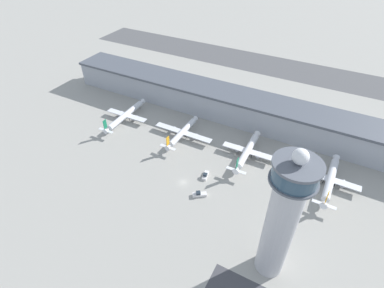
{
  "coord_description": "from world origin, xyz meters",
  "views": [
    {
      "loc": [
        56.78,
        -95.92,
        115.67
      ],
      "look_at": [
        -7.04,
        23.01,
        7.21
      ],
      "focal_mm": 28.0,
      "sensor_mm": 36.0,
      "label": 1
    }
  ],
  "objects_px": {
    "airplane_gate_charlie": "(247,151)",
    "service_truck_fuel": "(199,194)",
    "service_truck_catering": "(280,165)",
    "airplane_gate_delta": "(330,180)",
    "control_tower": "(282,218)",
    "service_truck_baggage": "(205,175)",
    "airplane_gate_alpha": "(126,115)",
    "airplane_gate_bravo": "(183,132)"
  },
  "relations": [
    {
      "from": "airplane_gate_charlie",
      "to": "service_truck_fuel",
      "type": "height_order",
      "value": "airplane_gate_charlie"
    },
    {
      "from": "service_truck_catering",
      "to": "airplane_gate_delta",
      "type": "bearing_deg",
      "value": -5.2
    },
    {
      "from": "control_tower",
      "to": "airplane_gate_charlie",
      "type": "bearing_deg",
      "value": 117.54
    },
    {
      "from": "airplane_gate_delta",
      "to": "service_truck_catering",
      "type": "relative_size",
      "value": 4.62
    },
    {
      "from": "service_truck_baggage",
      "to": "control_tower",
      "type": "bearing_deg",
      "value": -36.72
    },
    {
      "from": "control_tower",
      "to": "airplane_gate_delta",
      "type": "bearing_deg",
      "value": 75.93
    },
    {
      "from": "airplane_gate_charlie",
      "to": "service_truck_catering",
      "type": "relative_size",
      "value": 4.45
    },
    {
      "from": "service_truck_fuel",
      "to": "service_truck_baggage",
      "type": "distance_m",
      "value": 14.13
    },
    {
      "from": "service_truck_catering",
      "to": "service_truck_baggage",
      "type": "xyz_separation_m",
      "value": [
        -33.65,
        -27.24,
        0.03
      ]
    },
    {
      "from": "airplane_gate_alpha",
      "to": "service_truck_fuel",
      "type": "height_order",
      "value": "airplane_gate_alpha"
    },
    {
      "from": "control_tower",
      "to": "service_truck_catering",
      "type": "bearing_deg",
      "value": 100.75
    },
    {
      "from": "airplane_gate_delta",
      "to": "service_truck_fuel",
      "type": "xyz_separation_m",
      "value": [
        -56.56,
        -38.58,
        -3.27
      ]
    },
    {
      "from": "airplane_gate_bravo",
      "to": "service_truck_baggage",
      "type": "relative_size",
      "value": 5.58
    },
    {
      "from": "airplane_gate_delta",
      "to": "service_truck_baggage",
      "type": "xyz_separation_m",
      "value": [
        -59.91,
        -24.85,
        -3.34
      ]
    },
    {
      "from": "control_tower",
      "to": "airplane_gate_alpha",
      "type": "distance_m",
      "value": 133.01
    },
    {
      "from": "airplane_gate_bravo",
      "to": "airplane_gate_delta",
      "type": "xyz_separation_m",
      "value": [
        88.12,
        0.29,
        0.27
      ]
    },
    {
      "from": "service_truck_fuel",
      "to": "service_truck_catering",
      "type": "bearing_deg",
      "value": 53.52
    },
    {
      "from": "control_tower",
      "to": "airplane_gate_charlie",
      "type": "distance_m",
      "value": 72.43
    },
    {
      "from": "airplane_gate_alpha",
      "to": "airplane_gate_delta",
      "type": "bearing_deg",
      "value": 0.67
    },
    {
      "from": "service_truck_baggage",
      "to": "service_truck_fuel",
      "type": "bearing_deg",
      "value": -76.26
    },
    {
      "from": "control_tower",
      "to": "service_truck_fuel",
      "type": "height_order",
      "value": "control_tower"
    },
    {
      "from": "airplane_gate_alpha",
      "to": "airplane_gate_delta",
      "type": "distance_m",
      "value": 131.77
    },
    {
      "from": "airplane_gate_alpha",
      "to": "airplane_gate_bravo",
      "type": "height_order",
      "value": "airplane_gate_alpha"
    },
    {
      "from": "service_truck_fuel",
      "to": "airplane_gate_delta",
      "type": "bearing_deg",
      "value": 34.3
    },
    {
      "from": "airplane_gate_delta",
      "to": "airplane_gate_alpha",
      "type": "bearing_deg",
      "value": -179.33
    },
    {
      "from": "airplane_gate_alpha",
      "to": "airplane_gate_charlie",
      "type": "height_order",
      "value": "airplane_gate_charlie"
    },
    {
      "from": "airplane_gate_alpha",
      "to": "airplane_gate_delta",
      "type": "height_order",
      "value": "airplane_gate_delta"
    },
    {
      "from": "control_tower",
      "to": "service_truck_catering",
      "type": "distance_m",
      "value": 69.02
    },
    {
      "from": "airplane_gate_bravo",
      "to": "airplane_gate_charlie",
      "type": "xyz_separation_m",
      "value": [
        42.29,
        1.42,
        0.44
      ]
    },
    {
      "from": "airplane_gate_bravo",
      "to": "service_truck_fuel",
      "type": "xyz_separation_m",
      "value": [
        31.56,
        -38.29,
        -3.01
      ]
    },
    {
      "from": "airplane_gate_bravo",
      "to": "airplane_gate_delta",
      "type": "bearing_deg",
      "value": 0.19
    },
    {
      "from": "airplane_gate_delta",
      "to": "service_truck_fuel",
      "type": "distance_m",
      "value": 68.54
    },
    {
      "from": "airplane_gate_charlie",
      "to": "service_truck_catering",
      "type": "xyz_separation_m",
      "value": [
        19.56,
        1.25,
        -3.54
      ]
    },
    {
      "from": "control_tower",
      "to": "airplane_gate_charlie",
      "type": "relative_size",
      "value": 1.59
    },
    {
      "from": "airplane_gate_charlie",
      "to": "service_truck_baggage",
      "type": "bearing_deg",
      "value": -118.46
    },
    {
      "from": "airplane_gate_charlie",
      "to": "airplane_gate_delta",
      "type": "height_order",
      "value": "airplane_gate_charlie"
    },
    {
      "from": "service_truck_baggage",
      "to": "airplane_gate_alpha",
      "type": "bearing_deg",
      "value": 162.03
    },
    {
      "from": "airplane_gate_alpha",
      "to": "service_truck_catering",
      "type": "height_order",
      "value": "airplane_gate_alpha"
    },
    {
      "from": "airplane_gate_alpha",
      "to": "airplane_gate_charlie",
      "type": "distance_m",
      "value": 85.98
    },
    {
      "from": "airplane_gate_alpha",
      "to": "service_truck_baggage",
      "type": "relative_size",
      "value": 6.1
    },
    {
      "from": "airplane_gate_alpha",
      "to": "service_truck_baggage",
      "type": "bearing_deg",
      "value": -17.97
    },
    {
      "from": "service_truck_fuel",
      "to": "service_truck_baggage",
      "type": "height_order",
      "value": "service_truck_fuel"
    }
  ]
}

